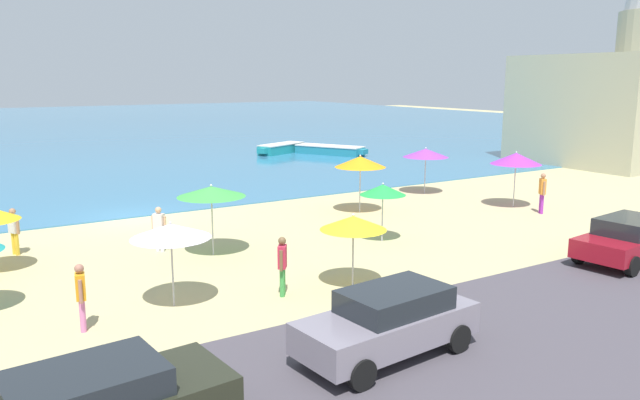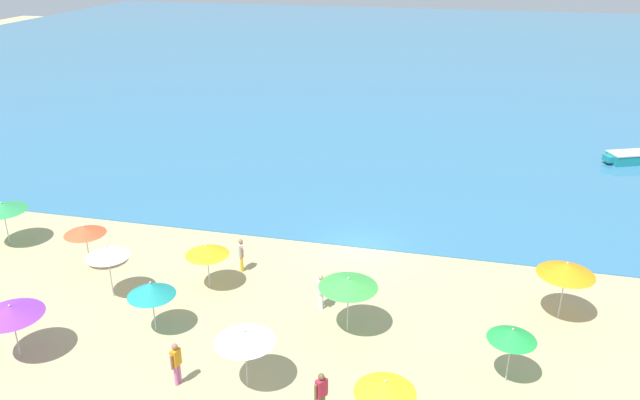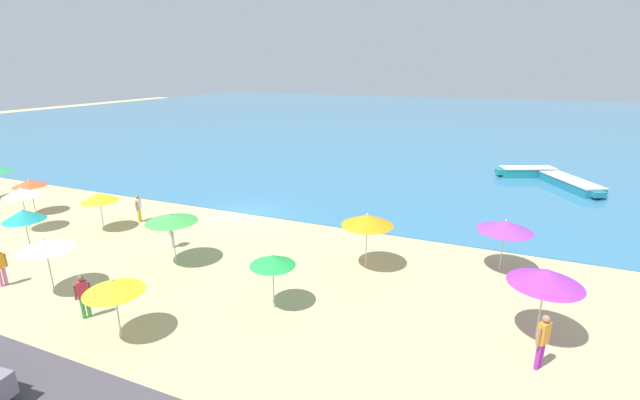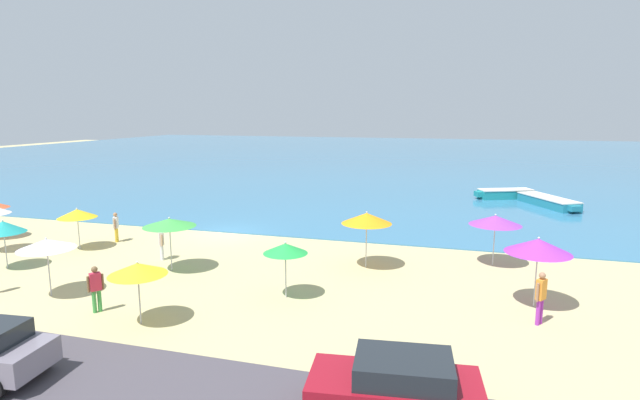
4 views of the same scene
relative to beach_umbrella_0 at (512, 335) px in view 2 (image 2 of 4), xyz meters
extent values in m
plane|color=tan|center=(-6.85, 8.82, -1.95)|extent=(160.00, 160.00, 0.00)
cube|color=teal|center=(-6.85, 63.82, -1.93)|extent=(150.00, 110.00, 0.05)
cylinder|color=#B2B2B7|center=(0.00, 0.00, -1.05)|extent=(0.05, 0.05, 1.81)
cone|color=green|center=(0.00, 0.00, 0.00)|extent=(1.70, 1.70, 0.39)
sphere|color=silver|center=(0.00, 0.00, 0.23)|extent=(0.08, 0.08, 0.08)
cylinder|color=#B2B2B7|center=(-13.48, -0.13, -1.09)|extent=(0.05, 0.05, 1.72)
cone|color=teal|center=(-13.48, -0.13, -0.02)|extent=(1.88, 1.88, 0.54)
sphere|color=silver|center=(-13.48, -0.13, 0.28)|extent=(0.08, 0.08, 0.08)
cylinder|color=#B2B2B7|center=(-18.94, 3.91, -1.05)|extent=(0.05, 0.05, 1.81)
cone|color=#DB572E|center=(-18.94, 3.91, 0.00)|extent=(1.92, 1.92, 0.39)
sphere|color=silver|center=(-18.94, 3.91, 0.23)|extent=(0.08, 0.08, 0.08)
cylinder|color=#B2B2B7|center=(-8.83, -2.38, -0.99)|extent=(0.05, 0.05, 1.93)
cone|color=white|center=(-8.83, -2.38, 0.12)|extent=(2.11, 2.11, 0.38)
sphere|color=silver|center=(-8.83, -2.38, 0.34)|extent=(0.08, 0.08, 0.08)
cylinder|color=#B2B2B7|center=(-12.70, 3.49, -1.09)|extent=(0.05, 0.05, 1.72)
cone|color=gold|center=(-12.70, 3.49, -0.06)|extent=(1.94, 1.94, 0.44)
sphere|color=silver|center=(-12.70, 3.49, 0.19)|extent=(0.08, 0.08, 0.08)
cylinder|color=#B2B2B7|center=(-24.31, 5.11, -0.99)|extent=(0.05, 0.05, 1.92)
cone|color=green|center=(-24.31, 5.11, 0.11)|extent=(2.39, 2.39, 0.39)
sphere|color=silver|center=(-24.31, 5.11, 0.34)|extent=(0.08, 0.08, 0.08)
cone|color=yellow|center=(-3.88, -3.64, -0.03)|extent=(1.93, 1.93, 0.40)
sphere|color=silver|center=(-3.88, -3.64, 0.20)|extent=(0.08, 0.08, 0.08)
cylinder|color=#B2B2B7|center=(2.24, 4.56, -0.89)|extent=(0.05, 0.05, 2.12)
cone|color=orange|center=(2.24, 4.56, 0.36)|extent=(2.28, 2.28, 0.49)
sphere|color=silver|center=(2.24, 4.56, 0.64)|extent=(0.08, 0.08, 0.08)
cylinder|color=#B2B2B7|center=(-6.05, 1.63, -0.90)|extent=(0.05, 0.05, 2.10)
cone|color=green|center=(-6.05, 1.63, 0.27)|extent=(2.33, 2.33, 0.35)
sphere|color=silver|center=(-6.05, 1.63, 0.48)|extent=(0.08, 0.08, 0.08)
cylinder|color=#B2B2B7|center=(-16.50, 1.81, -0.94)|extent=(0.05, 0.05, 2.03)
cone|color=#F6D7CD|center=(-16.50, 1.81, 0.26)|extent=(1.90, 1.90, 0.45)
sphere|color=silver|center=(-16.50, 1.81, 0.51)|extent=(0.08, 0.08, 0.08)
cylinder|color=#B2B2B7|center=(-17.69, -2.78, -1.02)|extent=(0.05, 0.05, 1.87)
cone|color=purple|center=(-17.69, -2.78, 0.06)|extent=(2.35, 2.35, 0.38)
sphere|color=silver|center=(-17.69, -2.78, 0.28)|extent=(0.08, 0.08, 0.08)
cylinder|color=silver|center=(-7.53, 3.09, -1.57)|extent=(0.14, 0.14, 0.76)
cylinder|color=silver|center=(-7.41, 2.96, -1.57)|extent=(0.14, 0.14, 0.76)
cube|color=silver|center=(-7.47, 3.02, -0.89)|extent=(0.40, 0.42, 0.60)
sphere|color=tan|center=(-7.47, 3.02, -0.46)|extent=(0.22, 0.22, 0.22)
cylinder|color=tan|center=(-7.62, 3.21, -0.94)|extent=(0.09, 0.09, 0.54)
cylinder|color=tan|center=(-7.31, 2.84, -0.94)|extent=(0.09, 0.09, 0.54)
cylinder|color=gold|center=(-11.78, 5.20, -1.56)|extent=(0.14, 0.14, 0.78)
cylinder|color=gold|center=(-11.85, 5.36, -1.56)|extent=(0.14, 0.14, 0.78)
cube|color=silver|center=(-11.82, 5.28, -0.86)|extent=(0.35, 0.42, 0.62)
sphere|color=#996C4C|center=(-11.82, 5.28, -0.43)|extent=(0.22, 0.22, 0.22)
cylinder|color=#996C4C|center=(-11.71, 5.06, -0.91)|extent=(0.09, 0.09, 0.56)
cylinder|color=#996C4C|center=(-11.92, 5.49, -0.91)|extent=(0.09, 0.09, 0.56)
cylinder|color=pink|center=(-11.26, -2.92, -1.55)|extent=(0.14, 0.14, 0.80)
cylinder|color=pink|center=(-11.23, -2.74, -1.55)|extent=(0.14, 0.14, 0.80)
cube|color=orange|center=(-11.24, -2.83, -0.83)|extent=(0.29, 0.40, 0.63)
sphere|color=#A26956|center=(-11.24, -2.83, -0.39)|extent=(0.22, 0.22, 0.22)
cylinder|color=#A26956|center=(-11.29, -3.07, -0.88)|extent=(0.09, 0.09, 0.57)
cylinder|color=#A26956|center=(-11.20, -2.60, -0.88)|extent=(0.09, 0.09, 0.57)
cube|color=#C52A44|center=(-5.97, -3.22, -0.82)|extent=(0.39, 0.42, 0.64)
sphere|color=brown|center=(-5.97, -3.22, -0.36)|extent=(0.22, 0.22, 0.22)
cylinder|color=brown|center=(-6.11, -3.42, -0.87)|extent=(0.09, 0.09, 0.58)
cylinder|color=brown|center=(-5.83, -3.03, -0.87)|extent=(0.09, 0.09, 0.58)
cube|color=teal|center=(9.71, 25.76, -1.56)|extent=(4.47, 2.95, 0.68)
cube|color=teal|center=(7.57, 24.84, -1.49)|extent=(0.71, 0.88, 0.41)
cube|color=silver|center=(9.71, 25.76, -1.18)|extent=(4.50, 3.02, 0.08)
camera|label=1|loc=(-13.90, -17.89, 4.08)|focal=35.00mm
camera|label=2|loc=(-2.29, -18.85, 12.66)|focal=35.00mm
camera|label=3|loc=(7.09, -12.50, 6.80)|focal=24.00mm
camera|label=4|loc=(6.35, -17.17, 5.10)|focal=28.00mm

